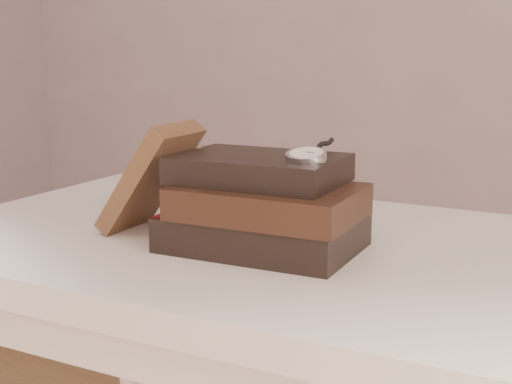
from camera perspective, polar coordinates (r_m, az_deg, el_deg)
The scene contains 5 objects.
table at distance 1.03m, azimuth 1.17°, elevation -8.57°, with size 1.00×0.60×0.75m.
book_stack at distance 0.94m, azimuth 0.61°, elevation -1.13°, with size 0.25×0.18×0.12m.
journal at distance 1.03m, azimuth -8.30°, elevation 1.15°, with size 0.03×0.11×0.18m, color #3C2617.
pocket_watch at distance 0.89m, azimuth 4.09°, elevation 2.95°, with size 0.05×0.15×0.02m.
eyeglasses at distance 1.05m, azimuth -1.76°, elevation 0.91°, with size 0.11×0.12×0.05m.
Camera 1 is at (0.43, -0.52, 1.02)m, focal length 50.72 mm.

